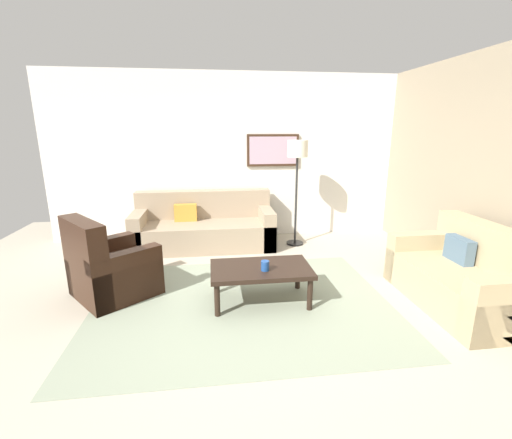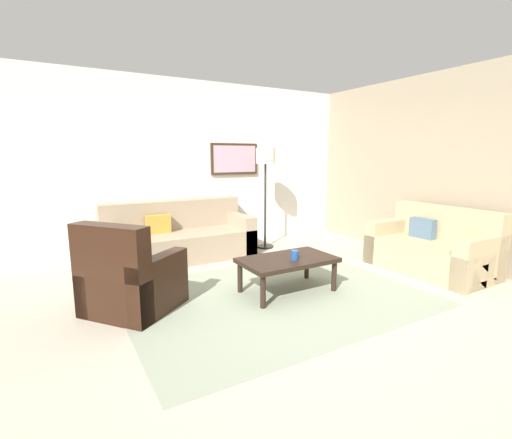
# 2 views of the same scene
# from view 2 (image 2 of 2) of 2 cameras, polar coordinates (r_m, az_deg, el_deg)

# --- Properties ---
(ground_plane) EXTENTS (8.00, 8.00, 0.00)m
(ground_plane) POSITION_cam_2_polar(r_m,az_deg,el_deg) (4.21, 2.87, -12.03)
(ground_plane) COLOR #B2A893
(rear_partition) EXTENTS (6.00, 0.12, 2.80)m
(rear_partition) POSITION_cam_2_polar(r_m,az_deg,el_deg) (6.24, -10.20, 8.26)
(rear_partition) COLOR silver
(rear_partition) RESTS_ON ground_plane
(stone_feature_panel) EXTENTS (0.12, 5.20, 2.80)m
(stone_feature_panel) POSITION_cam_2_polar(r_m,az_deg,el_deg) (6.08, 27.69, 7.22)
(stone_feature_panel) COLOR gray
(stone_feature_panel) RESTS_ON ground_plane
(area_rug) EXTENTS (3.25, 2.45, 0.01)m
(area_rug) POSITION_cam_2_polar(r_m,az_deg,el_deg) (4.21, 2.87, -11.98)
(area_rug) COLOR gray
(area_rug) RESTS_ON ground_plane
(couch_main) EXTENTS (2.23, 0.91, 0.88)m
(couch_main) POSITION_cam_2_polar(r_m,az_deg,el_deg) (5.77, -12.23, -3.03)
(couch_main) COLOR gray
(couch_main) RESTS_ON ground_plane
(couch_loveseat) EXTENTS (0.90, 1.55, 0.88)m
(couch_loveseat) POSITION_cam_2_polar(r_m,az_deg,el_deg) (5.60, 26.32, -4.25)
(couch_loveseat) COLOR tan
(couch_loveseat) RESTS_ON ground_plane
(armchair_leather) EXTENTS (1.12, 1.12, 0.95)m
(armchair_leather) POSITION_cam_2_polar(r_m,az_deg,el_deg) (3.93, -19.48, -9.46)
(armchair_leather) COLOR black
(armchair_leather) RESTS_ON ground_plane
(coffee_table) EXTENTS (1.10, 0.64, 0.41)m
(coffee_table) POSITION_cam_2_polar(r_m,az_deg,el_deg) (4.24, 5.01, -6.76)
(coffee_table) COLOR black
(coffee_table) RESTS_ON ground_plane
(cup) EXTENTS (0.09, 0.09, 0.11)m
(cup) POSITION_cam_2_polar(r_m,az_deg,el_deg) (4.15, 6.15, -5.63)
(cup) COLOR #1E478C
(cup) RESTS_ON coffee_table
(lamp_standing) EXTENTS (0.32, 0.32, 1.71)m
(lamp_standing) POSITION_cam_2_polar(r_m,az_deg,el_deg) (6.11, 1.50, 8.45)
(lamp_standing) COLOR black
(lamp_standing) RESTS_ON ground_plane
(framed_artwork) EXTENTS (0.90, 0.04, 0.54)m
(framed_artwork) POSITION_cam_2_polar(r_m,az_deg,el_deg) (6.47, -3.41, 9.54)
(framed_artwork) COLOR #382316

